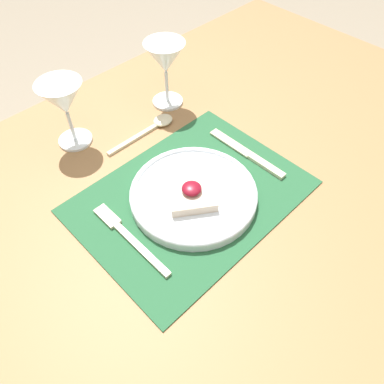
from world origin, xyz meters
TOP-DOWN VIEW (x-y plane):
  - ground_plane at (0.00, 0.00)m, footprint 8.00×8.00m
  - dining_table at (0.00, 0.00)m, footprint 1.58×0.96m
  - placemat at (0.00, 0.00)m, footprint 0.43×0.32m
  - dinner_plate at (-0.00, -0.01)m, footprint 0.25×0.25m
  - fork at (-0.15, 0.02)m, footprint 0.02×0.20m
  - knife at (0.17, -0.01)m, footprint 0.02×0.20m
  - spoon at (0.09, 0.21)m, footprint 0.18×0.04m
  - wine_glass_near at (0.17, 0.26)m, footprint 0.09×0.09m
  - wine_glass_far at (-0.07, 0.30)m, footprint 0.09×0.09m

SIDE VIEW (x-z plane):
  - ground_plane at x=0.00m, z-range 0.00..0.00m
  - dining_table at x=0.00m, z-range 0.28..1.01m
  - placemat at x=0.00m, z-range 0.73..0.73m
  - spoon at x=0.09m, z-range 0.73..0.74m
  - fork at x=-0.15m, z-range 0.73..0.74m
  - knife at x=0.17m, z-range 0.73..0.74m
  - dinner_plate at x=0.00m, z-range 0.72..0.77m
  - wine_glass_far at x=-0.07m, z-range 0.76..0.91m
  - wine_glass_near at x=0.17m, z-range 0.77..0.92m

